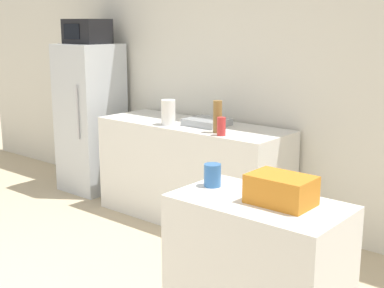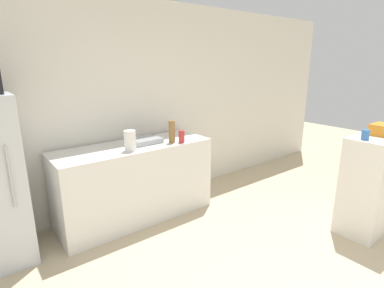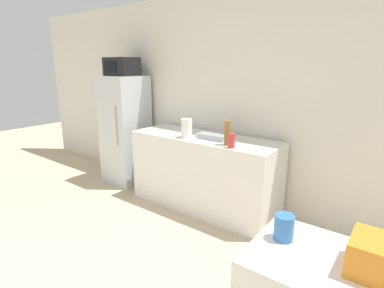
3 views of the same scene
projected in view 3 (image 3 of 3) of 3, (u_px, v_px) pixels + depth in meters
wall_back at (231, 102)px, 3.70m from camera, size 8.00×0.06×2.60m
refrigerator at (125, 130)px, 4.47m from camera, size 0.58×0.59×1.59m
microwave at (122, 67)px, 4.23m from camera, size 0.45×0.33×0.25m
counter at (204, 172)px, 3.70m from camera, size 1.84×0.65×0.91m
sink_basin at (216, 135)px, 3.50m from camera, size 0.35×0.31×0.06m
bottle_tall at (227, 133)px, 3.16m from camera, size 0.07×0.07×0.27m
bottle_short at (232, 141)px, 3.07m from camera, size 0.07×0.07×0.15m
jar at (284, 227)px, 1.15m from camera, size 0.08×0.08×0.10m
paper_towel_roll at (187, 128)px, 3.49m from camera, size 0.13×0.13×0.22m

